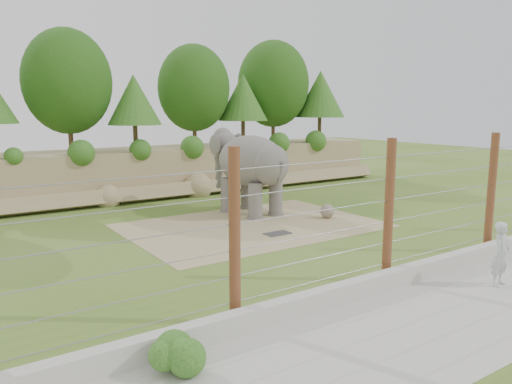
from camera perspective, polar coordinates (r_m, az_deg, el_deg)
ground at (r=17.86m, az=3.64°, el=-5.97°), size 90.00×90.00×0.00m
back_embankment at (r=28.52m, az=-11.28°, el=7.83°), size 30.00×5.52×8.77m
dirt_patch at (r=20.49m, az=-0.42°, el=-3.86°), size 10.00×7.00×0.02m
drain_grate at (r=19.17m, az=2.48°, el=-4.75°), size 1.00×0.60×0.03m
elephant at (r=22.50m, az=-0.56°, el=2.18°), size 2.51×4.81×3.73m
stone_ball at (r=21.99m, az=8.16°, el=-2.17°), size 0.61×0.61×0.61m
retaining_wall at (r=14.36m, az=16.15°, el=-9.26°), size 26.00×0.35×0.50m
walkway at (r=13.36m, az=22.86°, el=-12.25°), size 26.00×4.00×0.01m
barrier_fence at (r=14.21m, az=14.94°, el=-2.08°), size 20.26×0.26×4.00m
walkway_shrub at (r=9.58m, az=-9.23°, el=-17.91°), size 0.79×0.79×0.79m
zookeeper at (r=15.13m, az=26.23°, el=-6.38°), size 0.69×0.50×1.77m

